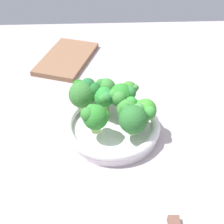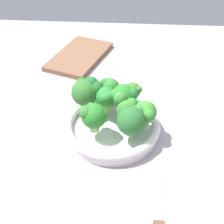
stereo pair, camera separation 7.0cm
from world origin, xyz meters
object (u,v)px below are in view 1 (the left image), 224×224
at_px(broccoli_floret_3, 84,93).
at_px(broccoli_floret_7, 129,90).
at_px(broccoli_floret_1, 128,109).
at_px(broccoli_floret_6, 106,88).
at_px(broccoli_floret_8, 144,110).
at_px(broccoli_floret_0, 105,98).
at_px(broccoli_floret_2, 122,96).
at_px(broccoli_floret_5, 95,117).
at_px(bowl, 112,127).
at_px(cutting_board, 67,59).
at_px(knife, 173,218).
at_px(broccoli_floret_4, 132,118).

distance_m(broccoli_floret_3, broccoli_floret_7, 0.12).
bearing_deg(broccoli_floret_1, broccoli_floret_6, 29.33).
bearing_deg(broccoli_floret_8, broccoli_floret_6, 42.29).
xyz_separation_m(broccoli_floret_0, broccoli_floret_7, (0.04, -0.06, -0.00)).
height_order(broccoli_floret_2, broccoli_floret_5, broccoli_floret_2).
bearing_deg(broccoli_floret_3, broccoli_floret_7, -78.74).
height_order(broccoli_floret_6, broccoli_floret_7, broccoli_floret_6).
bearing_deg(bowl, broccoli_floret_1, -90.87).
relative_size(broccoli_floret_0, cutting_board, 0.28).
bearing_deg(broccoli_floret_5, knife, -146.34).
relative_size(broccoli_floret_0, broccoli_floret_4, 0.92).
relative_size(broccoli_floret_5, knife, 0.27).
height_order(broccoli_floret_3, broccoli_floret_8, broccoli_floret_3).
height_order(broccoli_floret_3, broccoli_floret_7, broccoli_floret_3).
height_order(broccoli_floret_2, broccoli_floret_6, broccoli_floret_2).
distance_m(broccoli_floret_5, broccoli_floret_8, 0.12).
relative_size(bowl, broccoli_floret_5, 3.29).
distance_m(broccoli_floret_7, cutting_board, 0.35).
bearing_deg(broccoli_floret_7, broccoli_floret_4, 178.27).
distance_m(broccoli_floret_4, broccoli_floret_8, 0.04).
xyz_separation_m(broccoli_floret_0, broccoli_floret_3, (0.02, 0.05, 0.01)).
relative_size(broccoli_floret_3, broccoli_floret_8, 1.28).
xyz_separation_m(broccoli_floret_0, broccoli_floret_1, (-0.04, -0.05, -0.00)).
height_order(broccoli_floret_1, broccoli_floret_4, broccoli_floret_4).
bearing_deg(broccoli_floret_0, broccoli_floret_1, -127.37).
xyz_separation_m(broccoli_floret_2, broccoli_floret_5, (-0.07, 0.07, -0.01)).
xyz_separation_m(broccoli_floret_1, broccoli_floret_6, (0.09, 0.05, -0.00)).
bearing_deg(broccoli_floret_2, broccoli_floret_1, -161.91).
height_order(broccoli_floret_1, broccoli_floret_5, broccoli_floret_5).
bearing_deg(cutting_board, broccoli_floret_1, -154.63).
bearing_deg(cutting_board, broccoli_floret_3, -167.49).
bearing_deg(broccoli_floret_8, bowl, 84.12).
xyz_separation_m(broccoli_floret_4, knife, (-0.22, -0.06, -0.07)).
bearing_deg(broccoli_floret_2, broccoli_floret_8, -132.45).
bearing_deg(knife, broccoli_floret_8, 7.03).
height_order(bowl, knife, bowl).
distance_m(broccoli_floret_6, broccoli_floret_8, 0.13).
bearing_deg(bowl, broccoli_floret_8, -95.88).
height_order(broccoli_floret_5, broccoli_floret_6, broccoli_floret_5).
relative_size(broccoli_floret_0, broccoli_floret_2, 0.88).
bearing_deg(cutting_board, knife, -158.64).
relative_size(broccoli_floret_4, broccoli_floret_8, 1.14).
relative_size(broccoli_floret_1, broccoli_floret_7, 1.08).
bearing_deg(broccoli_floret_1, broccoli_floret_2, 18.09).
xyz_separation_m(bowl, broccoli_floret_5, (-0.03, 0.04, 0.06)).
xyz_separation_m(broccoli_floret_8, cutting_board, (0.37, 0.21, -0.07)).
bearing_deg(broccoli_floret_4, broccoli_floret_1, 8.65).
bearing_deg(broccoli_floret_4, broccoli_floret_2, 13.60).
distance_m(broccoli_floret_2, broccoli_floret_8, 0.07).
xyz_separation_m(broccoli_floret_3, broccoli_floret_4, (-0.09, -0.11, -0.01)).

